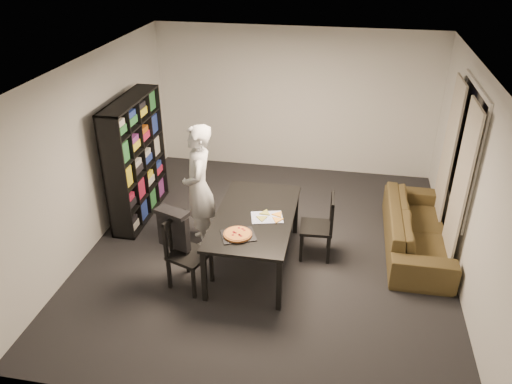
% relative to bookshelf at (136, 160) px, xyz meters
% --- Properties ---
extents(room, '(5.01, 5.51, 2.61)m').
position_rel_bookshelf_xyz_m(room, '(2.16, -0.60, 0.35)').
color(room, black).
rests_on(room, ground).
extents(window_pane, '(0.02, 1.40, 1.60)m').
position_rel_bookshelf_xyz_m(window_pane, '(4.64, -0.00, 0.55)').
color(window_pane, black).
rests_on(window_pane, room).
extents(window_frame, '(0.03, 1.52, 1.72)m').
position_rel_bookshelf_xyz_m(window_frame, '(4.64, -0.00, 0.55)').
color(window_frame, white).
rests_on(window_frame, room).
extents(curtain_left, '(0.03, 0.70, 2.25)m').
position_rel_bookshelf_xyz_m(curtain_left, '(4.56, -0.52, 0.20)').
color(curtain_left, '#BEB5A2').
rests_on(curtain_left, room).
extents(curtain_right, '(0.03, 0.70, 2.25)m').
position_rel_bookshelf_xyz_m(curtain_right, '(4.56, 0.52, 0.20)').
color(curtain_right, '#BEB5A2').
rests_on(curtain_right, room).
extents(bookshelf, '(0.35, 1.50, 1.90)m').
position_rel_bookshelf_xyz_m(bookshelf, '(0.00, 0.00, 0.00)').
color(bookshelf, black).
rests_on(bookshelf, room).
extents(dining_table, '(1.01, 1.82, 0.76)m').
position_rel_bookshelf_xyz_m(dining_table, '(2.01, -0.96, -0.26)').
color(dining_table, black).
rests_on(dining_table, room).
extents(chair_left, '(0.57, 0.57, 0.96)m').
position_rel_bookshelf_xyz_m(chair_left, '(1.21, -1.53, -0.40)').
color(chair_left, black).
rests_on(chair_left, room).
extents(chair_right, '(0.45, 0.45, 0.93)m').
position_rel_bookshelf_xyz_m(chair_right, '(2.89, -0.60, -0.42)').
color(chair_right, black).
rests_on(chair_right, room).
extents(draped_jacket, '(0.46, 0.32, 0.53)m').
position_rel_bookshelf_xyz_m(draped_jacket, '(1.09, -1.48, -0.16)').
color(draped_jacket, black).
rests_on(draped_jacket, chair_left).
extents(person, '(0.59, 0.75, 1.81)m').
position_rel_bookshelf_xyz_m(person, '(1.16, -0.61, -0.04)').
color(person, silver).
rests_on(person, room).
extents(baking_tray, '(0.49, 0.45, 0.01)m').
position_rel_bookshelf_xyz_m(baking_tray, '(1.91, -1.47, -0.18)').
color(baking_tray, black).
rests_on(baking_tray, dining_table).
extents(pepperoni_pizza, '(0.35, 0.35, 0.03)m').
position_rel_bookshelf_xyz_m(pepperoni_pizza, '(1.90, -1.47, -0.16)').
color(pepperoni_pizza, brown).
rests_on(pepperoni_pizza, dining_table).
extents(kitchen_towel, '(0.46, 0.39, 0.01)m').
position_rel_bookshelf_xyz_m(kitchen_towel, '(2.18, -0.98, -0.19)').
color(kitchen_towel, white).
rests_on(kitchen_towel, dining_table).
extents(pizza_slices, '(0.43, 0.39, 0.01)m').
position_rel_bookshelf_xyz_m(pizza_slices, '(2.22, -0.97, -0.18)').
color(pizza_slices, gold).
rests_on(pizza_slices, dining_table).
extents(sofa, '(0.83, 2.12, 0.62)m').
position_rel_bookshelf_xyz_m(sofa, '(4.20, -0.17, -0.64)').
color(sofa, '#44371B').
rests_on(sofa, room).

